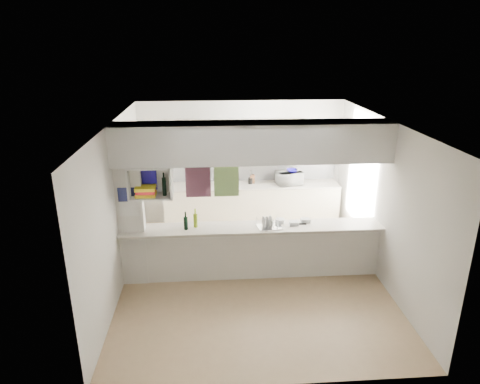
{
  "coord_description": "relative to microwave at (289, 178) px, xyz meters",
  "views": [
    {
      "loc": [
        -0.65,
        -6.24,
        3.76
      ],
      "look_at": [
        -0.16,
        0.5,
        1.33
      ],
      "focal_mm": 32.0,
      "sensor_mm": 36.0,
      "label": 1
    }
  ],
  "objects": [
    {
      "name": "plastic_tubs",
      "position": [
        -0.33,
        -1.98,
        -0.11
      ],
      "size": [
        0.57,
        0.23,
        0.07
      ],
      "color": "silver",
      "rests_on": "breakfast_bar"
    },
    {
      "name": "floor",
      "position": [
        -0.97,
        -2.06,
        -1.06
      ],
      "size": [
        4.8,
        4.8,
        0.0
      ],
      "primitive_type": "plane",
      "color": "tan",
      "rests_on": "ground"
    },
    {
      "name": "knife_block",
      "position": [
        -0.76,
        0.12,
        -0.05
      ],
      "size": [
        0.1,
        0.08,
        0.18
      ],
      "primitive_type": "cube",
      "rotation": [
        0.0,
        0.0,
        0.09
      ],
      "color": "brown",
      "rests_on": "bench_top"
    },
    {
      "name": "servery_partition",
      "position": [
        -1.14,
        -2.06,
        0.6
      ],
      "size": [
        4.2,
        0.5,
        2.6
      ],
      "color": "silver",
      "rests_on": "floor"
    },
    {
      "name": "bowl",
      "position": [
        0.04,
        -0.04,
        0.17
      ],
      "size": [
        0.22,
        0.22,
        0.05
      ],
      "primitive_type": "imported",
      "color": "#130B80",
      "rests_on": "microwave"
    },
    {
      "name": "cubby_shelf",
      "position": [
        -2.54,
        -2.12,
        0.65
      ],
      "size": [
        0.65,
        0.35,
        0.5
      ],
      "color": "white",
      "rests_on": "bulkhead"
    },
    {
      "name": "ceiling",
      "position": [
        -0.97,
        -2.06,
        1.54
      ],
      "size": [
        4.8,
        4.8,
        0.0
      ],
      "primitive_type": "plane",
      "color": "white",
      "rests_on": "wall_back"
    },
    {
      "name": "wall_left",
      "position": [
        -3.07,
        -2.06,
        0.24
      ],
      "size": [
        0.0,
        4.8,
        4.8
      ],
      "primitive_type": "plane",
      "rotation": [
        1.57,
        0.0,
        1.57
      ],
      "color": "silver",
      "rests_on": "floor"
    },
    {
      "name": "wall_back",
      "position": [
        -0.97,
        0.34,
        0.24
      ],
      "size": [
        4.2,
        0.0,
        4.2
      ],
      "primitive_type": "plane",
      "rotation": [
        1.57,
        0.0,
        0.0
      ],
      "color": "silver",
      "rests_on": "floor"
    },
    {
      "name": "utensil_jar",
      "position": [
        -0.8,
        0.09,
        -0.07
      ],
      "size": [
        0.09,
        0.09,
        0.13
      ],
      "primitive_type": "cylinder",
      "color": "black",
      "rests_on": "bench_top"
    },
    {
      "name": "cup",
      "position": [
        -0.71,
        -2.09,
        -0.07
      ],
      "size": [
        0.17,
        0.17,
        0.1
      ],
      "primitive_type": "imported",
      "rotation": [
        0.0,
        0.0,
        0.33
      ],
      "color": "white",
      "rests_on": "dish_rack"
    },
    {
      "name": "wall_right",
      "position": [
        1.13,
        -2.06,
        0.24
      ],
      "size": [
        0.0,
        4.8,
        4.8
      ],
      "primitive_type": "plane",
      "rotation": [
        1.57,
        0.0,
        -1.57
      ],
      "color": "silver",
      "rests_on": "floor"
    },
    {
      "name": "dish_rack",
      "position": [
        -0.7,
        -2.11,
        -0.06
      ],
      "size": [
        0.43,
        0.35,
        0.21
      ],
      "rotation": [
        0.0,
        0.0,
        0.18
      ],
      "color": "silver",
      "rests_on": "breakfast_bar"
    },
    {
      "name": "microwave",
      "position": [
        0.0,
        0.0,
        0.0
      ],
      "size": [
        0.56,
        0.44,
        0.28
      ],
      "primitive_type": "imported",
      "rotation": [
        0.0,
        0.0,
        3.35
      ],
      "color": "white",
      "rests_on": "bench_top"
    },
    {
      "name": "wine_bottles",
      "position": [
        -1.95,
        -2.05,
        -0.02
      ],
      "size": [
        0.22,
        0.15,
        0.31
      ],
      "color": "black",
      "rests_on": "breakfast_bar"
    },
    {
      "name": "kitchen_run",
      "position": [
        -0.81,
        0.08,
        -0.23
      ],
      "size": [
        3.6,
        0.63,
        2.24
      ],
      "color": "#EBE3C7",
      "rests_on": "floor"
    }
  ]
}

